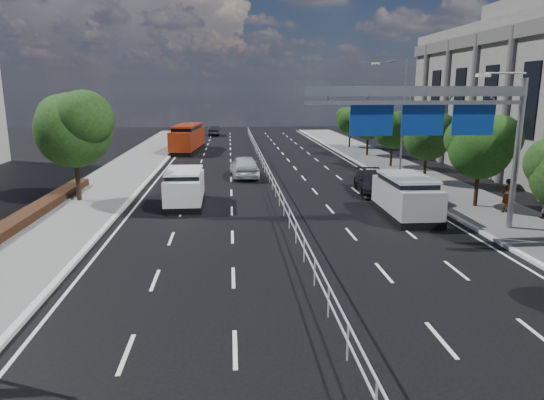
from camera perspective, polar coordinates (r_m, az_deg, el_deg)
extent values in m
plane|color=black|center=(13.64, 7.98, -16.47)|extent=(160.00, 160.00, 0.00)
cube|color=silver|center=(34.66, -0.21, 3.41)|extent=(0.05, 85.00, 0.05)
cube|color=silver|center=(34.73, -0.21, 2.68)|extent=(0.05, 85.00, 0.05)
cylinder|color=gray|center=(25.60, 26.82, 4.59)|extent=(0.28, 0.28, 7.20)
cube|color=gray|center=(23.17, 16.76, 12.16)|extent=(10.20, 0.25, 0.45)
cube|color=gray|center=(23.17, 16.68, 10.92)|extent=(10.20, 0.18, 0.18)
cylinder|color=gray|center=(24.91, 25.71, 13.31)|extent=(2.00, 0.10, 0.10)
cube|color=silver|center=(24.43, 23.61, 13.30)|extent=(0.60, 0.25, 0.15)
cube|color=navy|center=(24.52, 22.57, 8.69)|extent=(2.00, 0.08, 1.40)
cube|color=white|center=(24.57, 22.52, 8.70)|extent=(1.80, 0.02, 1.20)
cube|color=navy|center=(23.52, 17.31, 8.95)|extent=(2.00, 0.08, 1.40)
cube|color=white|center=(23.57, 17.27, 8.96)|extent=(1.80, 0.02, 1.20)
cube|color=navy|center=(22.73, 11.63, 9.14)|extent=(2.00, 0.08, 1.40)
cube|color=white|center=(22.77, 11.59, 9.15)|extent=(1.80, 0.02, 1.20)
cylinder|color=gray|center=(40.03, 15.16, 9.28)|extent=(0.16, 0.16, 9.00)
cylinder|color=gray|center=(39.64, 13.84, 15.54)|extent=(0.10, 2.40, 0.10)
cube|color=silver|center=(39.27, 12.10, 15.44)|extent=(0.60, 0.25, 0.15)
cube|color=#4C4947|center=(39.15, 26.63, 17.29)|extent=(0.40, 36.00, 1.00)
cylinder|color=black|center=(31.35, -21.93, 2.88)|extent=(0.28, 0.28, 3.50)
sphere|color=black|center=(31.05, -22.33, 7.59)|extent=(4.40, 4.40, 4.40)
sphere|color=black|center=(30.13, -21.19, 8.89)|extent=(3.30, 3.30, 3.30)
sphere|color=black|center=(31.88, -23.40, 8.62)|extent=(3.08, 3.08, 3.08)
cylinder|color=black|center=(30.07, 22.95, 1.72)|extent=(0.22, 0.22, 2.80)
sphere|color=black|center=(29.78, 23.30, 5.64)|extent=(3.50, 3.50, 3.50)
sphere|color=black|center=(29.61, 25.07, 6.53)|extent=(2.62, 2.62, 2.62)
sphere|color=black|center=(29.92, 21.86, 6.65)|extent=(2.45, 2.45, 2.45)
cylinder|color=black|center=(36.77, 17.57, 3.91)|extent=(0.22, 0.22, 2.70)
sphere|color=black|center=(36.54, 17.78, 7.00)|extent=(3.30, 3.30, 3.30)
sphere|color=black|center=(36.30, 19.10, 7.73)|extent=(2.48, 2.48, 2.47)
sphere|color=black|center=(36.74, 16.69, 7.78)|extent=(2.31, 2.31, 2.31)
cylinder|color=black|center=(43.73, 13.85, 5.42)|extent=(0.21, 0.21, 2.65)
sphere|color=black|center=(43.54, 13.99, 7.98)|extent=(3.20, 3.20, 3.20)
sphere|color=black|center=(43.26, 15.05, 8.60)|extent=(2.40, 2.40, 2.40)
sphere|color=black|center=(43.78, 13.12, 8.61)|extent=(2.24, 2.24, 2.24)
cylinder|color=black|center=(50.83, 11.16, 6.65)|extent=(0.23, 0.23, 2.85)
sphere|color=black|center=(50.66, 11.27, 9.02)|extent=(3.60, 3.60, 3.60)
sphere|color=black|center=(50.31, 12.27, 9.60)|extent=(2.70, 2.70, 2.70)
sphere|color=black|center=(50.98, 10.43, 9.59)|extent=(2.52, 2.52, 2.52)
cylinder|color=black|center=(58.05, 9.12, 7.34)|extent=(0.21, 0.21, 2.60)
sphere|color=black|center=(57.91, 9.19, 9.23)|extent=(3.10, 3.10, 3.10)
sphere|color=black|center=(57.58, 9.93, 9.70)|extent=(2.32, 2.33, 2.32)
sphere|color=black|center=(58.21, 8.57, 9.68)|extent=(2.17, 2.17, 2.17)
cube|color=black|center=(29.21, -10.16, -0.22)|extent=(2.13, 4.89, 0.35)
cube|color=white|center=(29.03, -10.22, 1.41)|extent=(2.09, 4.79, 1.44)
cube|color=black|center=(28.90, -10.28, 2.81)|extent=(1.92, 3.45, 0.64)
cube|color=white|center=(28.85, -10.30, 3.43)|extent=(2.00, 3.74, 0.13)
cylinder|color=black|center=(27.73, -12.22, -0.61)|extent=(0.31, 0.72, 0.72)
cylinder|color=black|center=(27.57, -8.64, -0.54)|extent=(0.31, 0.72, 0.72)
cylinder|color=black|center=(30.79, -11.54, 0.74)|extent=(0.31, 0.72, 0.72)
cylinder|color=black|center=(30.65, -8.32, 0.81)|extent=(0.31, 0.72, 0.72)
cube|color=black|center=(55.09, -9.84, 5.82)|extent=(3.33, 10.13, 0.30)
cube|color=maroon|center=(54.96, -9.89, 7.14)|extent=(3.27, 9.93, 2.02)
cube|color=black|center=(54.87, -9.93, 8.19)|extent=(2.81, 7.20, 0.89)
cube|color=maroon|center=(54.84, -9.95, 8.66)|extent=(2.96, 7.79, 0.18)
cylinder|color=black|center=(52.14, -11.54, 5.54)|extent=(0.32, 0.64, 0.61)
cylinder|color=black|center=(51.76, -9.42, 5.57)|extent=(0.32, 0.64, 0.61)
cylinder|color=black|center=(58.40, -10.23, 6.35)|extent=(0.32, 0.64, 0.61)
cylinder|color=black|center=(58.06, -8.32, 6.38)|extent=(0.32, 0.64, 0.61)
imported|color=#B9BDC1|center=(37.89, -3.27, 3.98)|extent=(2.37, 5.18, 1.72)
imported|color=black|center=(74.00, -6.84, 8.10)|extent=(1.54, 4.41, 1.45)
cube|color=black|center=(27.05, 15.38, -1.50)|extent=(2.36, 5.41, 0.37)
cube|color=#999BA0|center=(26.85, 15.49, 0.34)|extent=(2.31, 5.31, 1.52)
cube|color=black|center=(26.70, 15.59, 1.94)|extent=(2.11, 3.83, 0.67)
cube|color=#999BA0|center=(26.64, 15.63, 2.65)|extent=(2.21, 4.15, 0.13)
cylinder|color=black|center=(25.10, 14.69, -2.09)|extent=(0.33, 0.76, 0.76)
cylinder|color=black|center=(25.76, 18.65, -1.97)|extent=(0.33, 0.76, 0.76)
cylinder|color=black|center=(28.32, 12.45, -0.30)|extent=(0.33, 0.76, 0.76)
cylinder|color=black|center=(28.91, 16.03, -0.24)|extent=(0.33, 0.76, 0.76)
imported|color=#15625D|center=(30.94, 16.23, 1.30)|extent=(2.73, 5.53, 1.51)
imported|color=black|center=(32.51, 11.81, 2.01)|extent=(2.48, 5.12, 1.44)
imported|color=gray|center=(29.21, 25.88, 0.48)|extent=(0.80, 0.68, 1.85)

